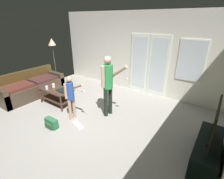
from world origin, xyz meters
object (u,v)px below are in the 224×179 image
Objects in this scene: person_adult at (108,81)px; loose_keyboard at (78,125)px; cup_by_laptop at (53,86)px; backpack at (51,123)px; dvd_remote_slim at (53,85)px; leather_couch at (31,87)px; tv_remote_black at (47,87)px; flat_screen_tv at (214,124)px; coffee_table at (56,93)px; person_child at (71,94)px; tv_stand at (207,150)px; laptop_closed at (63,91)px; cup_near_edge at (47,88)px; floor_lamp at (52,46)px.

loose_keyboard is (-0.33, -0.87, -0.97)m from person_adult.
cup_by_laptop is (-1.84, -0.37, -0.42)m from person_adult.
dvd_remote_slim is (-1.22, 1.03, 0.40)m from backpack.
leather_couch is 12.45× the size of tv_remote_black.
flat_screen_tv is at bearing 29.06° from tv_remote_black.
coffee_table is 0.37m from dvd_remote_slim.
person_child is (-0.66, -0.71, -0.27)m from person_adult.
flat_screen_tv reaches higher than dvd_remote_slim.
laptop_closed is at bearing -177.70° from tv_stand.
loose_keyboard is at bearing -18.48° from coffee_table.
tv_remote_black is (-0.32, -0.08, 0.15)m from coffee_table.
laptop_closed is 0.45m from cup_by_laptop.
loose_keyboard is (-2.79, -0.63, -0.79)m from flat_screen_tv.
loose_keyboard is at bearing -17.99° from cup_by_laptop.
person_child is 0.82m from laptop_closed.
cup_near_edge is at bearing 146.80° from backpack.
coffee_table is at bearing 135.44° from backpack.
tv_stand is at bearing -64.99° from flat_screen_tv.
coffee_table is 8.41× the size of cup_by_laptop.
tv_remote_black is at bearing -166.22° from person_adult.
laptop_closed is 3.34× the size of cup_near_edge.
loose_keyboard is at bearing -29.43° from floor_lamp.
coffee_table is at bearing -37.56° from floor_lamp.
person_adult is (2.92, 0.52, 0.68)m from leather_couch.
person_adult is (-2.46, 0.24, 0.19)m from flat_screen_tv.
person_child is 3.32× the size of backpack.
person_child is 1.38m from tv_remote_black.
person_adult is at bearing 10.13° from leather_couch.
backpack is at bearing -20.06° from leather_couch.
person_child reaches higher than backpack.
person_adult is 4.62× the size of backpack.
laptop_closed is at bearing 34.76° from tv_remote_black.
cup_near_edge is (-0.49, -0.19, 0.04)m from laptop_closed.
leather_couch is 2.28m from backpack.
person_adult reaches higher than person_child.
laptop_closed reaches higher than backpack.
flat_screen_tv is 9.80× the size of cup_near_edge.
tv_stand is 4.48m from dvd_remote_slim.
cup_by_laptop is at bearing -39.58° from floor_lamp.
leather_couch is 5.41m from flat_screen_tv.
loose_keyboard is at bearing -110.63° from person_adult.
tv_stand is 7.81× the size of dvd_remote_slim.
dvd_remote_slim is at bearing 174.50° from laptop_closed.
leather_couch reaches higher than backpack.
floor_lamp is (-5.68, 1.01, 1.31)m from tv_stand.
loose_keyboard is at bearing 13.38° from tv_remote_black.
coffee_table is 2.30× the size of loose_keyboard.
tv_remote_black is at bearing 167.60° from loose_keyboard.
leather_couch is 1.29× the size of person_adult.
loose_keyboard is 1.27m from laptop_closed.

